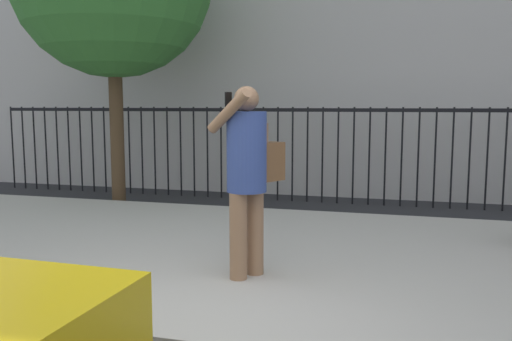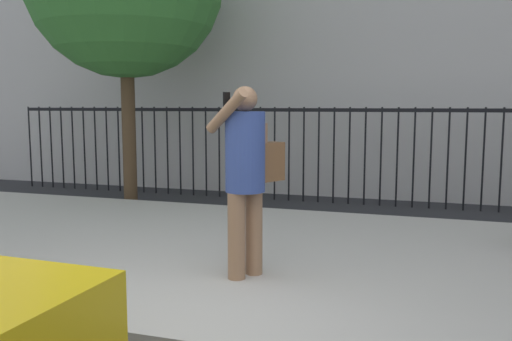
% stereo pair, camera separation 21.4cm
% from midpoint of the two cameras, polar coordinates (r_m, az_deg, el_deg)
% --- Properties ---
extents(sidewalk, '(28.00, 4.40, 0.15)m').
position_cam_midpoint_polar(sidewalk, '(5.62, 1.40, -9.13)').
color(sidewalk, '#B2ADA3').
rests_on(sidewalk, ground).
extents(iron_fence, '(12.03, 0.04, 1.60)m').
position_cam_midpoint_polar(iron_fence, '(9.03, 8.13, 3.00)').
color(iron_fence, black).
rests_on(iron_fence, ground).
extents(pedestrian_on_phone, '(0.60, 0.72, 1.64)m').
position_cam_midpoint_polar(pedestrian_on_phone, '(4.59, 0.43, 0.31)').
color(pedestrian_on_phone, '#936B4C').
rests_on(pedestrian_on_phone, sidewalk).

